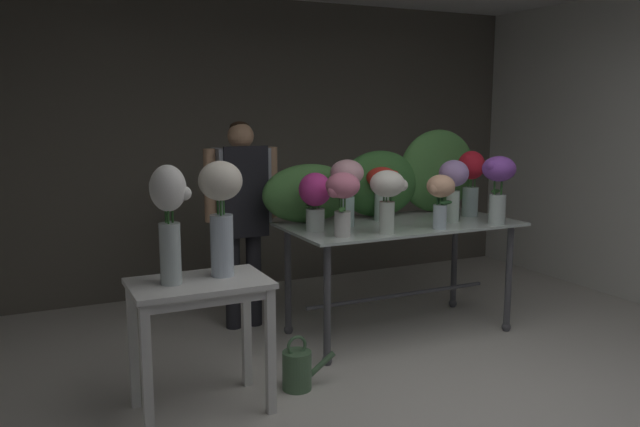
% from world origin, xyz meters
% --- Properties ---
extents(ground_plane, '(7.69, 7.69, 0.00)m').
position_xyz_m(ground_plane, '(0.00, 1.75, 0.00)').
color(ground_plane, beige).
extents(wall_back, '(5.58, 0.12, 2.71)m').
position_xyz_m(wall_back, '(0.00, 3.49, 1.35)').
color(wall_back, '#5B564C').
rests_on(wall_back, ground).
extents(wall_right, '(0.12, 3.61, 2.71)m').
position_xyz_m(wall_right, '(2.79, 1.75, 1.35)').
color(wall_right, silver).
rests_on(wall_right, ground).
extents(display_table_glass, '(1.75, 0.87, 0.86)m').
position_xyz_m(display_table_glass, '(0.43, 1.69, 0.72)').
color(display_table_glass, silver).
rests_on(display_table_glass, ground).
extents(side_table_white, '(0.76, 0.49, 0.76)m').
position_xyz_m(side_table_white, '(-1.28, 1.08, 0.65)').
color(side_table_white, white).
rests_on(side_table_white, ground).
extents(florist, '(0.59, 0.24, 1.61)m').
position_xyz_m(florist, '(-0.60, 2.33, 0.99)').
color(florist, '#232328').
rests_on(florist, ground).
extents(foliage_backdrop, '(1.90, 0.28, 0.68)m').
position_xyz_m(foliage_backdrop, '(0.47, 2.01, 1.14)').
color(foliage_backdrop, '#477F3D').
rests_on(foliage_backdrop, display_table_glass).
extents(vase_ivory_anemones, '(0.26, 0.24, 0.44)m').
position_xyz_m(vase_ivory_anemones, '(0.12, 1.38, 1.14)').
color(vase_ivory_anemones, silver).
rests_on(vase_ivory_anemones, display_table_glass).
extents(vase_blush_ranunculus, '(0.24, 0.24, 0.49)m').
position_xyz_m(vase_blush_ranunculus, '(-0.00, 1.75, 1.17)').
color(vase_blush_ranunculus, silver).
rests_on(vase_blush_ranunculus, display_table_glass).
extents(vase_lilac_peonies, '(0.22, 0.22, 0.47)m').
position_xyz_m(vase_lilac_peonies, '(0.81, 1.56, 1.16)').
color(vase_lilac_peonies, silver).
rests_on(vase_lilac_peonies, display_table_glass).
extents(vase_crimson_lilies, '(0.23, 0.21, 0.52)m').
position_xyz_m(vase_crimson_lilies, '(1.10, 1.73, 1.16)').
color(vase_crimson_lilies, silver).
rests_on(vase_crimson_lilies, display_table_glass).
extents(vase_violet_snapdragons, '(0.26, 0.25, 0.50)m').
position_xyz_m(vase_violet_snapdragons, '(1.05, 1.35, 1.18)').
color(vase_violet_snapdragons, silver).
rests_on(vase_violet_snapdragons, display_table_glass).
extents(vase_magenta_tulips, '(0.25, 0.23, 0.41)m').
position_xyz_m(vase_magenta_tulips, '(-0.28, 1.69, 1.10)').
color(vase_magenta_tulips, silver).
rests_on(vase_magenta_tulips, display_table_glass).
extents(vase_rosy_roses, '(0.23, 0.23, 0.43)m').
position_xyz_m(vase_rosy_roses, '(-0.21, 1.42, 1.14)').
color(vase_rosy_roses, silver).
rests_on(vase_rosy_roses, display_table_glass).
extents(vase_scarlet_stock, '(0.25, 0.24, 0.41)m').
position_xyz_m(vase_scarlet_stock, '(0.35, 1.84, 1.12)').
color(vase_scarlet_stock, silver).
rests_on(vase_scarlet_stock, display_table_glass).
extents(vase_peach_hydrangea, '(0.22, 0.20, 0.39)m').
position_xyz_m(vase_peach_hydrangea, '(0.55, 1.37, 1.10)').
color(vase_peach_hydrangea, silver).
rests_on(vase_peach_hydrangea, display_table_glass).
extents(vase_white_roses_tall, '(0.22, 0.19, 0.65)m').
position_xyz_m(vase_white_roses_tall, '(-1.43, 1.08, 1.15)').
color(vase_white_roses_tall, silver).
rests_on(vase_white_roses_tall, side_table_white).
extents(vase_cream_lisianthus_tall, '(0.25, 0.25, 0.66)m').
position_xyz_m(vase_cream_lisianthus_tall, '(-1.13, 1.13, 1.16)').
color(vase_cream_lisianthus_tall, silver).
rests_on(vase_cream_lisianthus_tall, side_table_white).
extents(watering_can, '(0.35, 0.18, 0.34)m').
position_xyz_m(watering_can, '(-0.68, 1.09, 0.13)').
color(watering_can, '#4C704C').
rests_on(watering_can, ground).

